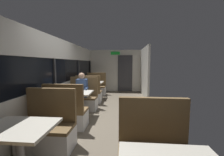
% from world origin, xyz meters
% --- Properties ---
extents(ground_plane, '(3.30, 9.20, 0.02)m').
position_xyz_m(ground_plane, '(0.00, 0.00, -0.01)').
color(ground_plane, '#665B4C').
extents(carriage_window_panel_left, '(0.09, 8.48, 2.30)m').
position_xyz_m(carriage_window_panel_left, '(-1.45, 0.00, 1.11)').
color(carriage_window_panel_left, beige).
rests_on(carriage_window_panel_left, ground_plane).
extents(carriage_end_bulkhead, '(2.90, 0.11, 2.30)m').
position_xyz_m(carriage_end_bulkhead, '(0.06, 4.19, 1.14)').
color(carriage_end_bulkhead, beige).
rests_on(carriage_end_bulkhead, ground_plane).
extents(carriage_aisle_panel_right, '(0.08, 2.40, 2.30)m').
position_xyz_m(carriage_aisle_panel_right, '(1.45, 3.00, 1.15)').
color(carriage_aisle_panel_right, beige).
rests_on(carriage_aisle_panel_right, ground_plane).
extents(dining_table_near_window, '(0.90, 0.70, 0.74)m').
position_xyz_m(dining_table_near_window, '(-0.89, -2.09, 0.64)').
color(dining_table_near_window, '#9E9EA3').
rests_on(dining_table_near_window, ground_plane).
extents(bench_near_window_facing_entry, '(0.95, 0.50, 1.10)m').
position_xyz_m(bench_near_window_facing_entry, '(-0.89, -1.39, 0.33)').
color(bench_near_window_facing_entry, silver).
rests_on(bench_near_window_facing_entry, ground_plane).
extents(dining_table_mid_window, '(0.90, 0.70, 0.74)m').
position_xyz_m(dining_table_mid_window, '(-0.89, 0.17, 0.64)').
color(dining_table_mid_window, '#9E9EA3').
rests_on(dining_table_mid_window, ground_plane).
extents(bench_mid_window_facing_end, '(0.95, 0.50, 1.10)m').
position_xyz_m(bench_mid_window_facing_end, '(-0.89, -0.53, 0.33)').
color(bench_mid_window_facing_end, silver).
rests_on(bench_mid_window_facing_end, ground_plane).
extents(bench_mid_window_facing_entry, '(0.95, 0.50, 1.10)m').
position_xyz_m(bench_mid_window_facing_entry, '(-0.89, 0.87, 0.33)').
color(bench_mid_window_facing_entry, silver).
rests_on(bench_mid_window_facing_entry, ground_plane).
extents(dining_table_far_window, '(0.90, 0.70, 0.74)m').
position_xyz_m(dining_table_far_window, '(-0.89, 2.42, 0.64)').
color(dining_table_far_window, '#9E9EA3').
rests_on(dining_table_far_window, ground_plane).
extents(bench_far_window_facing_end, '(0.95, 0.50, 1.10)m').
position_xyz_m(bench_far_window_facing_end, '(-0.89, 1.72, 0.33)').
color(bench_far_window_facing_end, silver).
rests_on(bench_far_window_facing_end, ground_plane).
extents(bench_far_window_facing_entry, '(0.95, 0.50, 1.10)m').
position_xyz_m(bench_far_window_facing_entry, '(-0.89, 3.12, 0.33)').
color(bench_far_window_facing_entry, silver).
rests_on(bench_far_window_facing_entry, ground_plane).
extents(seated_passenger, '(0.47, 0.55, 1.26)m').
position_xyz_m(seated_passenger, '(-0.89, 0.79, 0.54)').
color(seated_passenger, '#26262D').
rests_on(seated_passenger, ground_plane).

